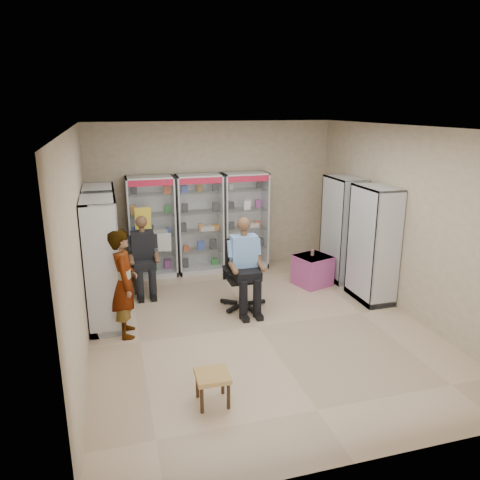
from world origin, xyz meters
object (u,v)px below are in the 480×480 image
object	(u,v)px
office_chair	(243,274)
pink_trunk	(312,270)
cabinet_back_right	(245,221)
cabinet_left_near	(103,264)
wooden_chair	(144,266)
cabinet_right_near	(373,244)
woven_stool_a	(305,272)
cabinet_right_far	(342,229)
cabinet_back_mid	(200,224)
woven_stool_b	(213,388)
cabinet_back_left	(152,227)
cabinet_left_far	(103,244)
seated_shopkeeper	(243,266)
standing_man	(124,283)

from	to	relation	value
office_chair	pink_trunk	size ratio (longest dim) A/B	1.95
cabinet_back_right	cabinet_left_near	xyz separation A→B (m)	(-2.83, -2.03, 0.00)
cabinet_back_right	wooden_chair	distance (m)	2.33
cabinet_right_near	woven_stool_a	xyz separation A→B (m)	(-0.74, 1.12, -0.82)
cabinet_right_far	wooden_chair	distance (m)	3.84
cabinet_back_mid	office_chair	world-z (taller)	cabinet_back_mid
woven_stool_a	woven_stool_b	xyz separation A→B (m)	(-2.58, -3.31, 0.01)
cabinet_back_left	cabinet_right_far	world-z (taller)	same
cabinet_right_far	cabinet_left_far	xyz separation A→B (m)	(-4.46, 0.20, 0.00)
cabinet_left_near	pink_trunk	distance (m)	3.91
seated_shopkeeper	cabinet_left_far	bearing A→B (deg)	154.58
cabinet_back_left	cabinet_back_mid	xyz separation A→B (m)	(0.95, 0.00, 0.00)
wooden_chair	standing_man	size ratio (longest dim) A/B	0.58
cabinet_back_left	cabinet_back_mid	bearing A→B (deg)	0.00
cabinet_right_far	wooden_chair	size ratio (longest dim) A/B	2.13
cabinet_back_right	cabinet_right_far	size ratio (longest dim) A/B	1.00
cabinet_back_left	woven_stool_b	world-z (taller)	cabinet_back_left
cabinet_back_left	cabinet_right_far	size ratio (longest dim) A/B	1.00
seated_shopkeeper	pink_trunk	distance (m)	1.76
seated_shopkeeper	cabinet_right_far	bearing A→B (deg)	20.94
cabinet_right_near	wooden_chair	size ratio (longest dim) A/B	2.13
woven_stool_a	woven_stool_b	size ratio (longest dim) A/B	0.96
cabinet_right_far	seated_shopkeeper	bearing A→B (deg)	110.86
cabinet_back_mid	woven_stool_a	size ratio (longest dim) A/B	5.51
cabinet_back_right	cabinet_right_far	bearing A→B (deg)	-34.73
cabinet_left_near	woven_stool_a	size ratio (longest dim) A/B	5.51
cabinet_right_near	standing_man	world-z (taller)	cabinet_right_near
cabinet_left_near	wooden_chair	size ratio (longest dim) A/B	2.13
cabinet_back_right	cabinet_right_near	size ratio (longest dim) A/B	1.00
office_chair	cabinet_left_far	bearing A→B (deg)	155.64
cabinet_back_right	cabinet_right_near	distance (m)	2.76
cabinet_right_near	wooden_chair	xyz separation A→B (m)	(-3.78, 1.50, -0.53)
cabinet_back_right	cabinet_right_near	world-z (taller)	same
cabinet_back_right	cabinet_left_far	xyz separation A→B (m)	(-2.83, -0.93, 0.00)
office_chair	seated_shopkeeper	world-z (taller)	seated_shopkeeper
cabinet_back_right	woven_stool_b	distance (m)	4.81
office_chair	cabinet_back_left	bearing A→B (deg)	123.63
cabinet_right_near	cabinet_back_left	bearing A→B (deg)	57.72
cabinet_right_near	standing_man	distance (m)	4.19
wooden_chair	office_chair	bearing A→B (deg)	-38.17
woven_stool_b	cabinet_right_near	bearing A→B (deg)	33.42
cabinet_back_mid	cabinet_back_right	distance (m)	0.95
cabinet_right_near	office_chair	world-z (taller)	cabinet_right_near
office_chair	woven_stool_b	world-z (taller)	office_chair
cabinet_back_mid	office_chair	bearing A→B (deg)	-80.21
cabinet_right_far	woven_stool_a	world-z (taller)	cabinet_right_far
cabinet_right_near	pink_trunk	bearing A→B (deg)	36.98
woven_stool_a	standing_man	size ratio (longest dim) A/B	0.22
cabinet_left_far	wooden_chair	xyz separation A→B (m)	(0.68, 0.20, -0.53)
cabinet_back_mid	cabinet_right_far	distance (m)	2.82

